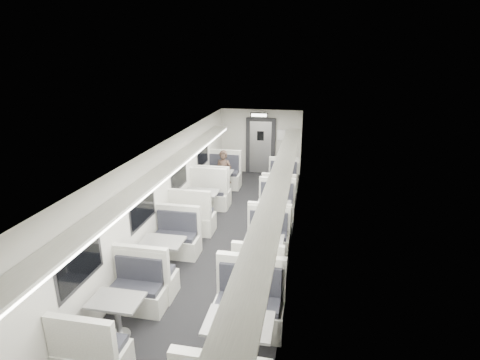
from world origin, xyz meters
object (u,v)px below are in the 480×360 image
at_px(booth_left_b, 201,205).
at_px(booth_left_c, 163,256).
at_px(booth_right_c, 264,253).
at_px(booth_left_a, 217,184).
at_px(booth_right_a, 281,187).
at_px(exit_sign, 259,115).
at_px(booth_right_b, 273,216).
at_px(vestibule_door, 260,146).
at_px(booth_left_d, 118,317).
at_px(passenger, 223,174).
at_px(booth_right_d, 239,345).

height_order(booth_left_b, booth_left_c, booth_left_b).
bearing_deg(booth_right_c, booth_left_a, 116.85).
relative_size(booth_right_a, exit_sign, 3.22).
relative_size(booth_right_b, booth_right_c, 1.04).
bearing_deg(booth_right_a, vestibule_door, 112.30).
height_order(booth_left_d, booth_right_a, booth_right_a).
bearing_deg(booth_left_b, booth_left_a, 90.00).
distance_m(passenger, vestibule_door, 2.84).
xyz_separation_m(booth_left_c, booth_right_a, (2.00, 4.76, -0.02)).
bearing_deg(booth_left_b, booth_right_b, -8.23).
distance_m(booth_left_c, booth_right_d, 2.96).
distance_m(passenger, exit_sign, 2.81).
xyz_separation_m(booth_left_a, booth_left_b, (0.00, -1.75, -0.02)).
bearing_deg(booth_left_b, booth_right_c, -47.76).
relative_size(booth_left_c, booth_right_b, 1.02).
distance_m(booth_left_b, booth_right_b, 2.02).
height_order(booth_right_b, passenger, passenger).
relative_size(booth_right_d, exit_sign, 3.73).
distance_m(booth_left_c, booth_right_b, 3.17).
height_order(booth_left_b, booth_right_a, booth_left_b).
xyz_separation_m(booth_left_a, booth_right_c, (2.00, -3.95, -0.07)).
xyz_separation_m(booth_right_c, exit_sign, (-1.00, 6.16, 1.93)).
height_order(booth_left_a, exit_sign, exit_sign).
distance_m(booth_left_b, booth_left_d, 4.64).
height_order(booth_right_a, passenger, passenger).
relative_size(booth_left_d, booth_right_a, 0.99).
bearing_deg(booth_left_b, passenger, 82.95).
relative_size(passenger, vestibule_door, 0.71).
bearing_deg(exit_sign, vestibule_door, 90.00).
distance_m(booth_right_a, vestibule_door, 2.72).
distance_m(booth_left_d, booth_right_a, 6.95).
bearing_deg(booth_left_a, booth_right_d, -73.33).
height_order(booth_left_c, booth_right_d, booth_right_d).
distance_m(booth_left_c, booth_right_c, 2.07).
distance_m(booth_left_b, exit_sign, 4.50).
bearing_deg(booth_left_c, vestibule_door, 82.09).
bearing_deg(booth_left_a, booth_right_b, -45.54).
height_order(booth_right_a, exit_sign, exit_sign).
distance_m(booth_left_b, booth_right_c, 2.98).
bearing_deg(booth_right_a, booth_right_c, -90.00).
xyz_separation_m(booth_left_a, booth_right_b, (2.00, -2.04, -0.05)).
relative_size(booth_left_c, booth_right_a, 1.05).
bearing_deg(exit_sign, booth_right_d, -83.58).
bearing_deg(booth_right_c, booth_right_a, 90.00).
height_order(booth_left_b, booth_left_d, booth_left_b).
bearing_deg(vestibule_door, booth_left_b, -102.67).
bearing_deg(passenger, booth_left_c, -82.16).
xyz_separation_m(booth_left_d, booth_right_b, (2.00, 4.35, 0.01)).
distance_m(booth_left_d, vestibule_door, 9.17).
distance_m(booth_right_b, vestibule_door, 4.89).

